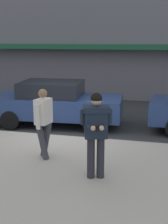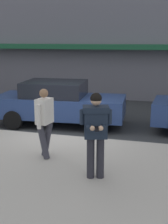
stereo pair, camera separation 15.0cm
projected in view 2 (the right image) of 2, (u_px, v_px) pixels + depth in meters
ground_plane at (64, 137)px, 9.64m from camera, size 80.00×80.00×0.00m
sidewalk at (65, 178)px, 6.69m from camera, size 32.00×5.30×0.14m
curb_paint_line at (96, 140)px, 9.42m from camera, size 28.00×0.12×0.01m
parked_sedan_mid at (59, 103)px, 10.92m from camera, size 4.63×2.19×1.54m
man_texting_on_phone at (96, 127)px, 6.28m from camera, size 0.63×0.64×1.81m
pedestrian_in_light_coat at (45, 119)px, 7.45m from camera, size 0.37×0.59×1.70m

